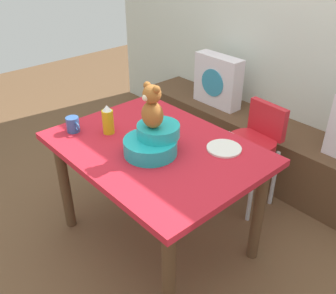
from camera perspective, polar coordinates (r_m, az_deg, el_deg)
ground_plane at (r=2.62m, az=-1.68°, el=-13.84°), size 8.00×8.00×0.00m
back_wall at (r=3.07m, az=20.59°, el=18.92°), size 4.40×0.10×2.60m
window_bench at (r=3.22m, az=14.76°, el=-0.28°), size 2.60×0.44×0.46m
pillow_floral_left at (r=3.30m, az=7.66°, el=10.03°), size 0.44×0.15×0.44m
dining_table at (r=2.22m, az=-1.92°, el=-2.16°), size 1.22×0.90×0.74m
highchair at (r=2.68m, az=12.88°, el=0.54°), size 0.34×0.47×0.79m
infant_seat_teal at (r=2.06m, az=-2.31°, el=0.90°), size 0.30×0.33×0.16m
teddy_bear at (r=1.97m, az=-2.45°, el=6.10°), size 0.13×0.12×0.25m
ketchup_bottle at (r=2.29m, az=-9.20°, el=4.10°), size 0.07×0.07×0.18m
coffee_mug at (r=2.36m, az=-14.36°, el=3.36°), size 0.12×0.08×0.09m
dinner_plate_near at (r=2.15m, az=8.59°, el=-0.20°), size 0.20×0.20×0.01m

